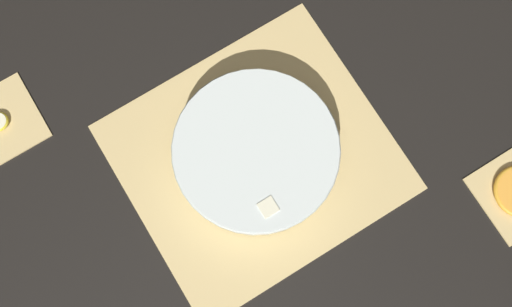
# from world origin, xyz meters

# --- Properties ---
(ground_plane) EXTENTS (6.00, 6.00, 0.00)m
(ground_plane) POSITION_xyz_m (0.00, 0.00, 0.00)
(ground_plane) COLOR black
(bamboo_mat_center) EXTENTS (0.44, 0.40, 0.01)m
(bamboo_mat_center) POSITION_xyz_m (-0.00, 0.00, 0.00)
(bamboo_mat_center) COLOR #D6B775
(bamboo_mat_center) RESTS_ON ground_plane
(coaster_mat_far_left) EXTENTS (0.13, 0.13, 0.01)m
(coaster_mat_far_left) POSITION_xyz_m (-0.35, 0.28, 0.00)
(coaster_mat_far_left) COLOR #D6B775
(coaster_mat_far_left) RESTS_ON ground_plane
(fruit_salad_bowl) EXTENTS (0.27, 0.27, 0.07)m
(fruit_salad_bowl) POSITION_xyz_m (-0.00, 0.00, 0.04)
(fruit_salad_bowl) COLOR silver
(fruit_salad_bowl) RESTS_ON bamboo_mat_center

